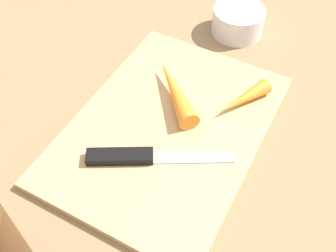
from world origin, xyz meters
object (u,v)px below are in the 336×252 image
Objects in this scene: carrot_long at (175,91)px; small_bowl at (236,20)px; cutting_board at (168,129)px; carrot_short at (243,99)px; knife at (130,157)px.

small_bowl is (0.21, -0.01, -0.00)m from carrot_long.
cutting_board is 0.27m from small_bowl.
cutting_board is 0.12m from carrot_short.
cutting_board is at bearing 151.44° from carrot_long.
carrot_long is 0.21m from small_bowl.
carrot_short is (0.17, -0.10, 0.01)m from knife.
small_bowl is (0.34, -0.01, 0.01)m from knife.
carrot_long is (0.13, -0.00, 0.01)m from knife.
small_bowl reaches higher than carrot_long.
small_bowl is at bearing -49.74° from carrot_long.
knife is at bearing 133.47° from carrot_long.
cutting_board is 1.96× the size of knife.
small_bowl is (0.17, 0.08, -0.00)m from carrot_short.
carrot_long is (-0.04, 0.10, 0.00)m from carrot_short.
knife is at bearing 177.56° from small_bowl.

